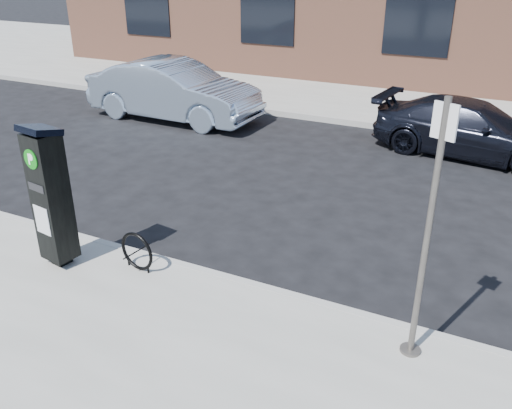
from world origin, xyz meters
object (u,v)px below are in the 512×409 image
Objects in this scene: car_dark at (470,129)px; bike_rack at (137,251)px; parking_kiosk at (51,195)px; sign_pole at (427,239)px; car_silver at (174,91)px.

bike_rack is at bearing 161.61° from car_dark.
parking_kiosk is 4.84m from sign_pole.
car_dark reaches higher than bike_rack.
parking_kiosk is 7.82m from car_silver.
parking_kiosk is at bearing -156.35° from car_silver.
bike_rack is 0.14× the size of car_dark.
sign_pole is 0.60× the size of car_silver.
sign_pole reaches higher than car_dark.
car_dark is at bearing 115.20° from sign_pole.
parking_kiosk is 1.36m from bike_rack.
parking_kiosk reaches higher than car_dark.
bike_rack is (-3.74, 0.05, -1.13)m from sign_pole.
sign_pole reaches higher than bike_rack.
bike_rack is at bearing 26.42° from parking_kiosk.
parking_kiosk is at bearing -153.73° from sign_pole.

